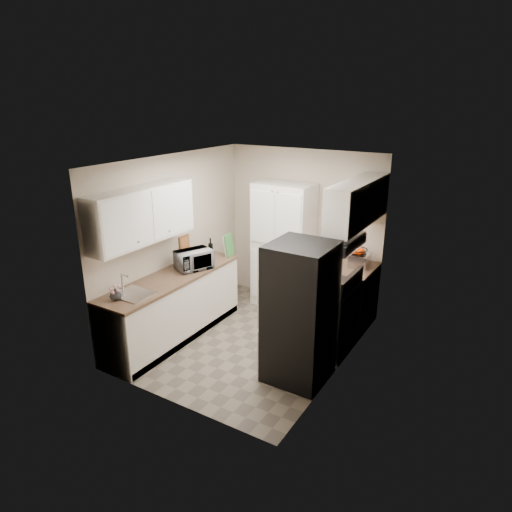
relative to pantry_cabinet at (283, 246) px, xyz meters
The scene contains 16 objects.
ground 1.66m from the pantry_cabinet, 81.35° to the right, with size 3.20×3.20×0.00m, color #665B4C.
room_shell 1.48m from the pantry_cabinet, 82.18° to the right, with size 2.64×3.24×2.52m.
pantry_cabinet is the anchor object (origin of this frame).
base_cabinet_left 2.00m from the pantry_cabinet, 114.36° to the right, with size 0.60×2.30×0.88m, color silver.
countertop_left 1.92m from the pantry_cabinet, 114.36° to the right, with size 0.63×2.33×0.04m, color brown.
base_cabinet_right 1.32m from the pantry_cabinet, ahead, with size 0.60×0.80×0.88m, color silver.
countertop_right 1.20m from the pantry_cabinet, ahead, with size 0.63×0.83×0.04m, color brown.
electric_range 1.58m from the pantry_cabinet, 38.22° to the right, with size 0.71×0.78×1.13m.
refrigerator 2.07m from the pantry_cabinet, 56.54° to the right, with size 0.70×0.72×1.70m, color #B7B7BC.
microwave 1.54m from the pantry_cabinet, 117.56° to the right, with size 0.49×0.33×0.27m, color silver.
wine_bottle 1.17m from the pantry_cabinet, 131.83° to the right, with size 0.07×0.07×0.29m, color black.
flower_vase 2.82m from the pantry_cabinet, 107.69° to the right, with size 0.14×0.14×0.15m, color silver.
cutting_board 0.87m from the pantry_cabinet, 134.77° to the right, with size 0.02×0.27×0.34m, color #368437.
toaster_oven 1.27m from the pantry_cabinet, ahead, with size 0.26×0.33×0.19m, color #B0B0B5.
fruit_basket 1.25m from the pantry_cabinet, ahead, with size 0.27×0.27×0.11m, color #FF4001, non-canonical shape.
kitchen_mat 1.22m from the pantry_cabinet, 65.73° to the right, with size 0.47×0.76×0.01m, color beige.
Camera 1 is at (2.99, -4.78, 3.24)m, focal length 32.00 mm.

